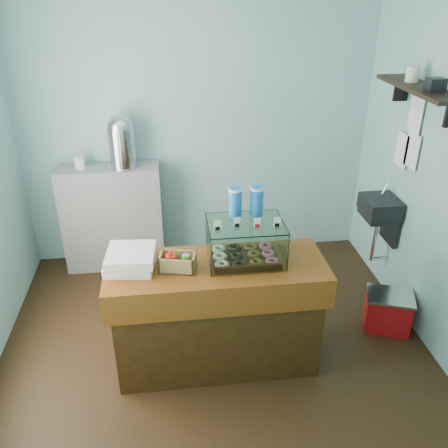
{
  "coord_description": "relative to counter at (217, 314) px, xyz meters",
  "views": [
    {
      "loc": [
        -0.3,
        -3.12,
        2.74
      ],
      "look_at": [
        0.07,
        -0.15,
        1.18
      ],
      "focal_mm": 38.0,
      "sensor_mm": 36.0,
      "label": 1
    }
  ],
  "objects": [
    {
      "name": "ground",
      "position": [
        0.0,
        0.25,
        -0.46
      ],
      "size": [
        3.5,
        3.5,
        0.0
      ],
      "primitive_type": "plane",
      "color": "black",
      "rests_on": "ground"
    },
    {
      "name": "back_shelf",
      "position": [
        -0.9,
        1.57,
        0.09
      ],
      "size": [
        1.0,
        0.32,
        1.1
      ],
      "primitive_type": "cube",
      "color": "gray",
      "rests_on": "ground"
    },
    {
      "name": "condiment_crate",
      "position": [
        -0.28,
        -0.02,
        0.5
      ],
      "size": [
        0.28,
        0.2,
        0.17
      ],
      "rotation": [
        0.0,
        0.0,
        -0.22
      ],
      "color": "#A58B52",
      "rests_on": "counter"
    },
    {
      "name": "room_shell",
      "position": [
        0.03,
        0.26,
        1.25
      ],
      "size": [
        3.54,
        3.04,
        2.82
      ],
      "color": "#7FB8B9",
      "rests_on": "ground"
    },
    {
      "name": "coffee_urn",
      "position": [
        -0.73,
        1.56,
        0.91
      ],
      "size": [
        0.28,
        0.28,
        0.51
      ],
      "color": "silver",
      "rests_on": "back_shelf"
    },
    {
      "name": "red_cooler",
      "position": [
        1.51,
        0.22,
        -0.28
      ],
      "size": [
        0.47,
        0.41,
        0.34
      ],
      "rotation": [
        0.0,
        0.0,
        -0.35
      ],
      "color": "red",
      "rests_on": "ground"
    },
    {
      "name": "display_case",
      "position": [
        0.22,
        0.08,
        0.61
      ],
      "size": [
        0.55,
        0.4,
        0.52
      ],
      "rotation": [
        0.0,
        0.0,
        -0.0
      ],
      "color": "#331C0F",
      "rests_on": "counter"
    },
    {
      "name": "counter",
      "position": [
        0.0,
        0.0,
        0.0
      ],
      "size": [
        1.6,
        0.6,
        0.9
      ],
      "color": "#3F260C",
      "rests_on": "ground"
    },
    {
      "name": "pastry_boxes",
      "position": [
        -0.61,
        0.05,
        0.51
      ],
      "size": [
        0.38,
        0.38,
        0.13
      ],
      "rotation": [
        0.0,
        0.0,
        -0.13
      ],
      "color": "white",
      "rests_on": "counter"
    }
  ]
}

